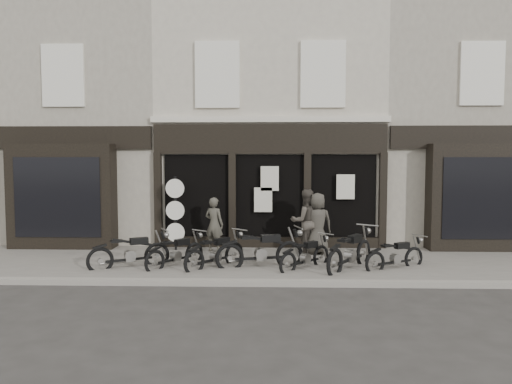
{
  "coord_description": "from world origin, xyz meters",
  "views": [
    {
      "loc": [
        0.04,
        -12.36,
        2.93
      ],
      "look_at": [
        -0.38,
        1.6,
        1.92
      ],
      "focal_mm": 35.0,
      "sensor_mm": 36.0,
      "label": 1
    }
  ],
  "objects_px": {
    "motorcycle_1": "(176,255)",
    "motorcycle_4": "(306,258)",
    "man_centre": "(306,221)",
    "motorcycle_0": "(130,255)",
    "motorcycle_3": "(261,253)",
    "man_left": "(214,224)",
    "motorcycle_2": "(216,255)",
    "advert_sign_post": "(175,216)",
    "motorcycle_5": "(350,255)",
    "man_right": "(317,223)",
    "motorcycle_6": "(396,258)"
  },
  "relations": [
    {
      "from": "advert_sign_post",
      "to": "motorcycle_0",
      "type": "bearing_deg",
      "value": -104.33
    },
    {
      "from": "motorcycle_6",
      "to": "motorcycle_0",
      "type": "bearing_deg",
      "value": 151.2
    },
    {
      "from": "motorcycle_1",
      "to": "motorcycle_4",
      "type": "height_order",
      "value": "motorcycle_1"
    },
    {
      "from": "motorcycle_5",
      "to": "man_centre",
      "type": "distance_m",
      "value": 2.17
    },
    {
      "from": "motorcycle_4",
      "to": "man_right",
      "type": "xyz_separation_m",
      "value": [
        0.45,
        1.73,
        0.64
      ]
    },
    {
      "from": "motorcycle_3",
      "to": "man_left",
      "type": "relative_size",
      "value": 1.41
    },
    {
      "from": "motorcycle_2",
      "to": "man_centre",
      "type": "bearing_deg",
      "value": -14.08
    },
    {
      "from": "motorcycle_2",
      "to": "advert_sign_post",
      "type": "xyz_separation_m",
      "value": [
        -1.44,
        2.11,
        0.74
      ]
    },
    {
      "from": "motorcycle_1",
      "to": "motorcycle_4",
      "type": "distance_m",
      "value": 3.34
    },
    {
      "from": "motorcycle_1",
      "to": "advert_sign_post",
      "type": "bearing_deg",
      "value": 48.39
    },
    {
      "from": "motorcycle_4",
      "to": "man_left",
      "type": "distance_m",
      "value": 3.3
    },
    {
      "from": "motorcycle_5",
      "to": "motorcycle_6",
      "type": "height_order",
      "value": "motorcycle_5"
    },
    {
      "from": "motorcycle_4",
      "to": "advert_sign_post",
      "type": "xyz_separation_m",
      "value": [
        -3.73,
        2.19,
        0.77
      ]
    },
    {
      "from": "man_centre",
      "to": "motorcycle_0",
      "type": "bearing_deg",
      "value": 9.06
    },
    {
      "from": "motorcycle_5",
      "to": "motorcycle_2",
      "type": "bearing_deg",
      "value": 124.05
    },
    {
      "from": "motorcycle_2",
      "to": "man_left",
      "type": "xyz_separation_m",
      "value": [
        -0.26,
        1.94,
        0.53
      ]
    },
    {
      "from": "motorcycle_5",
      "to": "motorcycle_6",
      "type": "bearing_deg",
      "value": -53.87
    },
    {
      "from": "man_left",
      "to": "man_right",
      "type": "relative_size",
      "value": 0.91
    },
    {
      "from": "man_centre",
      "to": "man_right",
      "type": "relative_size",
      "value": 1.05
    },
    {
      "from": "motorcycle_1",
      "to": "man_right",
      "type": "xyz_separation_m",
      "value": [
        3.78,
        1.58,
        0.63
      ]
    },
    {
      "from": "man_left",
      "to": "advert_sign_post",
      "type": "xyz_separation_m",
      "value": [
        -1.18,
        0.17,
        0.21
      ]
    },
    {
      "from": "motorcycle_4",
      "to": "man_right",
      "type": "relative_size",
      "value": 0.85
    },
    {
      "from": "motorcycle_3",
      "to": "man_left",
      "type": "xyz_separation_m",
      "value": [
        -1.42,
        1.91,
        0.48
      ]
    },
    {
      "from": "man_centre",
      "to": "man_right",
      "type": "height_order",
      "value": "man_centre"
    },
    {
      "from": "man_centre",
      "to": "man_right",
      "type": "xyz_separation_m",
      "value": [
        0.32,
        -0.1,
        -0.05
      ]
    },
    {
      "from": "motorcycle_1",
      "to": "man_centre",
      "type": "height_order",
      "value": "man_centre"
    },
    {
      "from": "motorcycle_0",
      "to": "motorcycle_6",
      "type": "distance_m",
      "value": 6.75
    },
    {
      "from": "motorcycle_6",
      "to": "man_centre",
      "type": "relative_size",
      "value": 0.92
    },
    {
      "from": "motorcycle_1",
      "to": "man_centre",
      "type": "bearing_deg",
      "value": -26.72
    },
    {
      "from": "motorcycle_5",
      "to": "motorcycle_1",
      "type": "bearing_deg",
      "value": 123.48
    },
    {
      "from": "motorcycle_4",
      "to": "man_centre",
      "type": "bearing_deg",
      "value": 39.9
    },
    {
      "from": "motorcycle_4",
      "to": "man_right",
      "type": "bearing_deg",
      "value": 29.3
    },
    {
      "from": "motorcycle_3",
      "to": "man_centre",
      "type": "distance_m",
      "value": 2.21
    },
    {
      "from": "motorcycle_4",
      "to": "man_centre",
      "type": "distance_m",
      "value": 1.96
    },
    {
      "from": "man_right",
      "to": "motorcycle_1",
      "type": "bearing_deg",
      "value": 12.59
    },
    {
      "from": "motorcycle_2",
      "to": "motorcycle_3",
      "type": "relative_size",
      "value": 0.76
    },
    {
      "from": "motorcycle_1",
      "to": "man_left",
      "type": "distance_m",
      "value": 2.1
    },
    {
      "from": "motorcycle_6",
      "to": "man_right",
      "type": "relative_size",
      "value": 0.97
    },
    {
      "from": "man_left",
      "to": "advert_sign_post",
      "type": "relative_size",
      "value": 0.69
    },
    {
      "from": "motorcycle_0",
      "to": "man_right",
      "type": "relative_size",
      "value": 1.09
    },
    {
      "from": "motorcycle_1",
      "to": "man_right",
      "type": "distance_m",
      "value": 4.15
    },
    {
      "from": "motorcycle_0",
      "to": "advert_sign_post",
      "type": "height_order",
      "value": "advert_sign_post"
    },
    {
      "from": "motorcycle_2",
      "to": "advert_sign_post",
      "type": "height_order",
      "value": "advert_sign_post"
    },
    {
      "from": "motorcycle_1",
      "to": "motorcycle_5",
      "type": "relative_size",
      "value": 0.83
    },
    {
      "from": "man_centre",
      "to": "advert_sign_post",
      "type": "bearing_deg",
      "value": -18.22
    },
    {
      "from": "motorcycle_2",
      "to": "motorcycle_0",
      "type": "bearing_deg",
      "value": 132.64
    },
    {
      "from": "motorcycle_1",
      "to": "motorcycle_2",
      "type": "distance_m",
      "value": 1.04
    },
    {
      "from": "man_left",
      "to": "motorcycle_2",
      "type": "bearing_deg",
      "value": 120.91
    },
    {
      "from": "motorcycle_5",
      "to": "man_right",
      "type": "distance_m",
      "value": 1.94
    },
    {
      "from": "motorcycle_3",
      "to": "motorcycle_6",
      "type": "xyz_separation_m",
      "value": [
        3.4,
        -0.09,
        -0.08
      ]
    }
  ]
}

